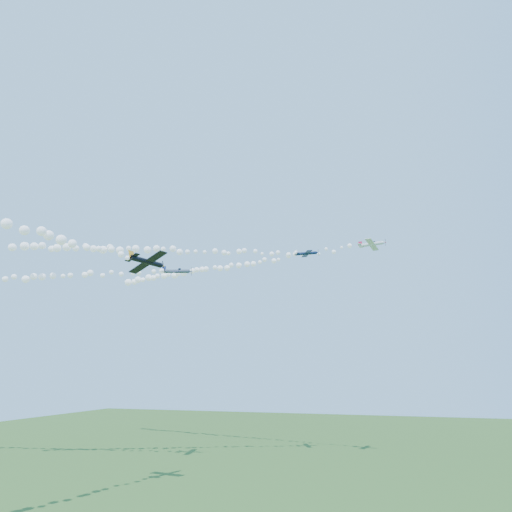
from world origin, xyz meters
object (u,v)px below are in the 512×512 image
(plane_grey, at_px, (177,271))
(plane_black, at_px, (147,262))
(plane_navy, at_px, (307,253))
(plane_white, at_px, (372,244))

(plane_grey, xyz_separation_m, plane_black, (5.79, -22.26, -3.74))
(plane_navy, bearing_deg, plane_white, -19.81)
(plane_grey, relative_size, plane_black, 0.94)
(plane_white, relative_size, plane_navy, 1.08)
(plane_navy, height_order, plane_black, plane_navy)
(plane_navy, relative_size, plane_black, 0.82)
(plane_grey, bearing_deg, plane_white, 11.14)
(plane_grey, height_order, plane_black, plane_grey)
(plane_navy, height_order, plane_grey, plane_navy)
(plane_grey, distance_m, plane_black, 23.30)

